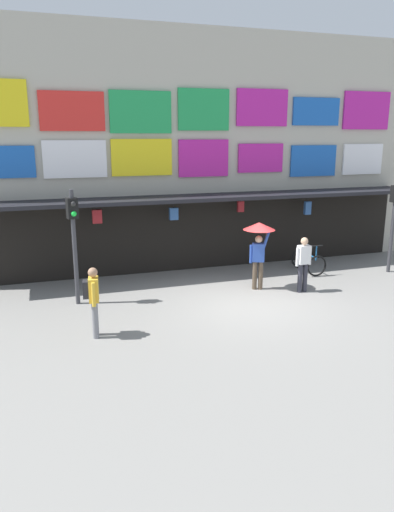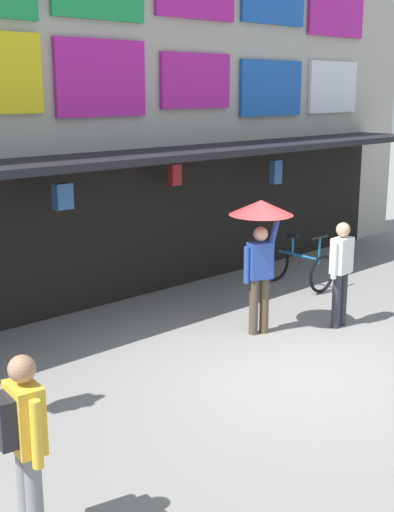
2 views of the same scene
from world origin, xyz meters
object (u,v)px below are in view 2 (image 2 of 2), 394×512
object	(u,v)px
bicycle_parked	(299,267)
pedestrian_in_green	(341,269)
pedestrian_in_white	(23,438)
pedestrian_with_umbrella	(261,229)

from	to	relation	value
bicycle_parked	pedestrian_in_green	size ratio (longest dim) A/B	0.70
bicycle_parked	pedestrian_in_white	xyz separation A→B (m)	(-7.62, -3.27, 0.59)
bicycle_parked	pedestrian_with_umbrella	distance (m)	3.01
pedestrian_with_umbrella	pedestrian_in_white	size ratio (longest dim) A/B	1.24
bicycle_parked	pedestrian_with_umbrella	world-z (taller)	pedestrian_with_umbrella
bicycle_parked	pedestrian_with_umbrella	xyz separation A→B (m)	(-2.47, -1.19, 1.25)
pedestrian_with_umbrella	pedestrian_in_green	distance (m)	1.51
pedestrian_in_green	pedestrian_in_white	bearing A→B (deg)	-167.23
pedestrian_in_green	bicycle_parked	bearing A→B (deg)	54.80
bicycle_parked	pedestrian_in_white	size ratio (longest dim) A/B	0.70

